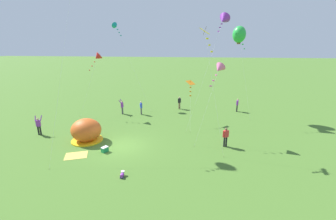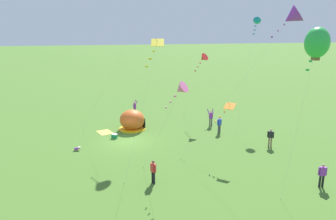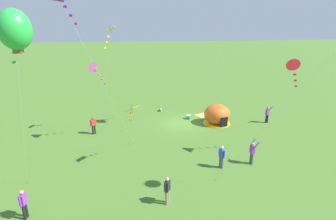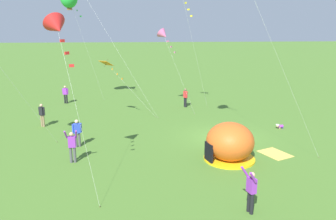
{
  "view_description": "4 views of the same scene",
  "coord_description": "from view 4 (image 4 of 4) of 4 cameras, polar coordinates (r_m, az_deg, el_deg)",
  "views": [
    {
      "loc": [
        6.43,
        -17.17,
        8.5
      ],
      "look_at": [
        3.86,
        0.97,
        3.18
      ],
      "focal_mm": 24.0,
      "sensor_mm": 36.0,
      "label": 1
    },
    {
      "loc": [
        29.54,
        -1.54,
        10.81
      ],
      "look_at": [
        -1.75,
        4.22,
        2.42
      ],
      "focal_mm": 35.0,
      "sensor_mm": 36.0,
      "label": 2
    },
    {
      "loc": [
        6.1,
        25.21,
        9.86
      ],
      "look_at": [
        2.17,
        3.96,
        2.87
      ],
      "focal_mm": 28.0,
      "sensor_mm": 36.0,
      "label": 3
    },
    {
      "loc": [
        -20.08,
        5.83,
        7.06
      ],
      "look_at": [
        0.34,
        3.71,
        1.9
      ],
      "focal_mm": 35.0,
      "sensor_mm": 36.0,
      "label": 4
    }
  ],
  "objects": [
    {
      "name": "person_strolling",
      "position": [
        13.4,
        14.26,
        -13.27
      ],
      "size": [
        0.69,
        0.57,
        1.89
      ],
      "color": "black",
      "rests_on": "ground"
    },
    {
      "name": "person_far_back",
      "position": [
        25.56,
        -21.1,
        -0.65
      ],
      "size": [
        0.41,
        0.5,
        1.72
      ],
      "color": "#8C7251",
      "rests_on": "ground"
    },
    {
      "name": "popup_tent",
      "position": [
        18.25,
        10.71,
        -5.56
      ],
      "size": [
        2.81,
        2.81,
        2.1
      ],
      "color": "#D8591E",
      "rests_on": "ground"
    },
    {
      "name": "kite_red",
      "position": [
        14.61,
        -18.77,
        13.55
      ],
      "size": [
        2.89,
        2.31,
        7.68
      ],
      "color": "silver",
      "rests_on": "ground"
    },
    {
      "name": "person_watching_sky",
      "position": [
        29.91,
        3.04,
        2.33
      ],
      "size": [
        0.55,
        0.38,
        1.72
      ],
      "color": "black",
      "rests_on": "ground"
    },
    {
      "name": "ground_plane",
      "position": [
        22.07,
        9.74,
        -4.76
      ],
      "size": [
        300.0,
        300.0,
        0.0
      ],
      "primitive_type": "plane",
      "color": "#477028"
    },
    {
      "name": "kite_pink",
      "position": [
        28.29,
        -0.78,
        12.94
      ],
      "size": [
        2.61,
        3.17,
        7.05
      ],
      "color": "silver",
      "rests_on": "ground"
    },
    {
      "name": "person_near_tent",
      "position": [
        32.8,
        -17.43,
        2.75
      ],
      "size": [
        0.32,
        0.58,
        1.72
      ],
      "color": "black",
      "rests_on": "ground"
    },
    {
      "name": "person_flying_kite",
      "position": [
        18.26,
        -16.36,
        -5.88
      ],
      "size": [
        0.48,
        0.68,
        1.89
      ],
      "color": "#4C4C51",
      "rests_on": "ground"
    },
    {
      "name": "picnic_blanket",
      "position": [
        20.03,
        18.14,
        -7.24
      ],
      "size": [
        2.07,
        1.85,
        0.01
      ],
      "primitive_type": "cube",
      "rotation": [
        0.0,
        0.0,
        0.4
      ],
      "color": "gold",
      "rests_on": "ground"
    },
    {
      "name": "person_with_toddler",
      "position": [
        20.57,
        -15.54,
        -3.67
      ],
      "size": [
        0.37,
        0.55,
        1.72
      ],
      "color": "#4C4C51",
      "rests_on": "ground"
    },
    {
      "name": "toddler_crawling",
      "position": [
        24.94,
        18.86,
        -2.68
      ],
      "size": [
        0.29,
        0.55,
        0.32
      ],
      "color": "purple",
      "rests_on": "ground"
    },
    {
      "name": "kite_yellow",
      "position": [
        27.24,
        2.76,
        18.64
      ],
      "size": [
        2.33,
        3.23,
        9.9
      ],
      "color": "silver",
      "rests_on": "ground"
    },
    {
      "name": "kite_orange",
      "position": [
        25.74,
        -10.26,
        7.56
      ],
      "size": [
        1.13,
        4.35,
        4.74
      ],
      "color": "silver",
      "rests_on": "ground"
    },
    {
      "name": "cooler_box",
      "position": [
        21.37,
        13.71,
        -4.97
      ],
      "size": [
        0.58,
        0.64,
        0.44
      ],
      "color": "#1E8C4C",
      "rests_on": "ground"
    }
  ]
}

